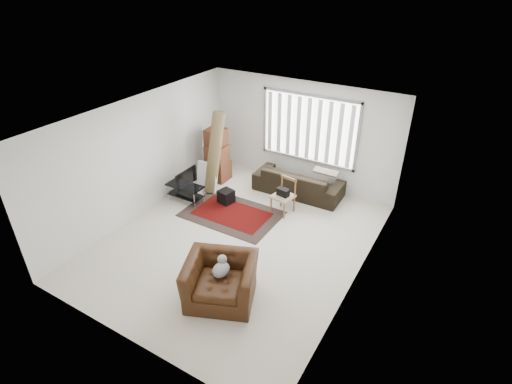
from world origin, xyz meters
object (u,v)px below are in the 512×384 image
sofa (299,178)px  armchair (221,278)px  moving_boxes (217,157)px  side_chair (284,194)px  tv_stand (185,190)px

sofa → armchair: 3.99m
moving_boxes → side_chair: size_ratio=1.67×
tv_stand → armchair: bearing=-40.4°
side_chair → armchair: 3.02m
sofa → side_chair: (0.08, -0.97, 0.04)m
tv_stand → armchair: 3.42m
sofa → armchair: bearing=94.8°
moving_boxes → armchair: 4.42m
tv_stand → moving_boxes: moving_boxes is taller
moving_boxes → armchair: moving_boxes is taller
moving_boxes → sofa: 2.23m
tv_stand → moving_boxes: bearing=90.1°
tv_stand → moving_boxes: (-0.00, 1.36, 0.33)m
sofa → armchair: size_ratio=1.48×
moving_boxes → side_chair: 2.34m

